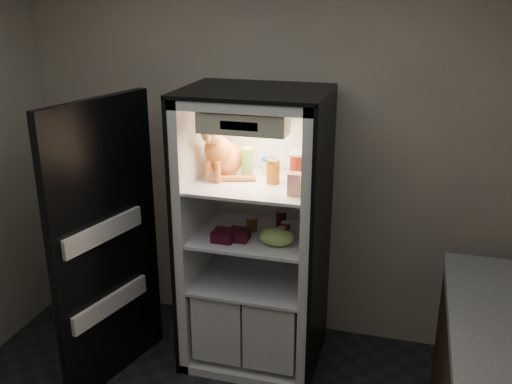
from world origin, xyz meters
TOP-DOWN VIEW (x-y plane):
  - room_shell at (0.00, 0.00)m, footprint 3.60×3.60m
  - refrigerator at (0.00, 1.38)m, footprint 0.90×0.72m
  - fridge_door at (-0.84, 0.92)m, footprint 0.27×0.86m
  - tabby_cat at (-0.23, 1.37)m, footprint 0.36×0.41m
  - parmesan_shaker at (-0.07, 1.41)m, footprint 0.08×0.08m
  - mayo_tub at (0.06, 1.49)m, footprint 0.09×0.09m
  - salsa_jar at (0.12, 1.34)m, footprint 0.09×0.09m
  - pepper_jar at (0.28, 1.39)m, footprint 0.12×0.12m
  - cream_carton at (0.30, 1.17)m, footprint 0.08×0.08m
  - soda_can_a at (0.15, 1.46)m, footprint 0.07×0.07m
  - soda_can_b at (0.22, 1.31)m, footprint 0.06×0.06m
  - soda_can_c at (0.21, 1.22)m, footprint 0.06×0.06m
  - condiment_jar at (-0.03, 1.37)m, footprint 0.07×0.07m
  - grape_bag at (0.19, 1.19)m, footprint 0.22×0.16m
  - berry_box_left at (-0.15, 1.17)m, footprint 0.13×0.13m
  - berry_box_right at (-0.06, 1.21)m, footprint 0.13×0.13m

SIDE VIEW (x-z plane):
  - refrigerator at x=0.00m, z-range -0.15..1.73m
  - fridge_door at x=-0.84m, z-range -0.01..1.84m
  - berry_box_right at x=-0.06m, z-range 0.94..1.00m
  - berry_box_left at x=-0.15m, z-range 0.94..1.01m
  - condiment_jar at x=-0.03m, z-range 0.94..1.04m
  - grape_bag at x=0.19m, z-range 0.94..1.05m
  - soda_can_c at x=0.21m, z-range 0.94..1.05m
  - soda_can_b at x=0.22m, z-range 0.94..1.05m
  - soda_can_a at x=0.15m, z-range 0.94..1.06m
  - mayo_tub at x=0.06m, z-range 1.29..1.41m
  - cream_carton at x=0.30m, z-range 1.29..1.42m
  - salsa_jar at x=0.12m, z-range 1.29..1.44m
  - parmesan_shaker at x=-0.07m, z-range 1.29..1.49m
  - pepper_jar at x=0.28m, z-range 1.29..1.49m
  - tabby_cat at x=-0.23m, z-range 1.24..1.66m
  - room_shell at x=0.00m, z-range -0.18..3.42m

